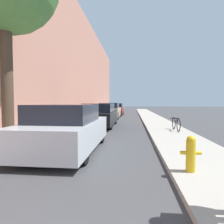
{
  "coord_description": "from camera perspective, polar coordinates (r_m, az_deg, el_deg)",
  "views": [
    {
      "loc": [
        1.16,
        0.65,
        1.48
      ],
      "look_at": [
        0.13,
        10.1,
        1.01
      ],
      "focal_mm": 30.99,
      "sensor_mm": 36.0,
      "label": 1
    }
  ],
  "objects": [
    {
      "name": "parked_car_champagne",
      "position": [
        18.24,
        -0.61,
        0.33
      ],
      "size": [
        1.82,
        4.65,
        1.45
      ],
      "color": "black",
      "rests_on": "ground"
    },
    {
      "name": "sidewalk_right",
      "position": [
        15.51,
        12.64,
        -2.52
      ],
      "size": [
        2.0,
        52.0,
        0.12
      ],
      "color": "#9E998E",
      "rests_on": "ground"
    },
    {
      "name": "parked_car_black",
      "position": [
        12.05,
        -3.61,
        -1.01
      ],
      "size": [
        1.83,
        4.7,
        1.42
      ],
      "color": "black",
      "rests_on": "ground"
    },
    {
      "name": "fire_hydrant",
      "position": [
        4.18,
        22.21,
        -11.15
      ],
      "size": [
        0.39,
        0.18,
        0.71
      ],
      "color": "gold",
      "rests_on": "sidewalk_right"
    },
    {
      "name": "building_facade_left",
      "position": [
        16.73,
        -13.37,
        16.09
      ],
      "size": [
        0.7,
        52.0,
        10.69
      ],
      "color": "tan",
      "rests_on": "ground"
    },
    {
      "name": "ground_plane",
      "position": [
        15.47,
        1.89,
        -2.69
      ],
      "size": [
        120.0,
        120.0,
        0.0
      ],
      "primitive_type": "plane",
      "color": "#3D3D3F"
    },
    {
      "name": "bicycle",
      "position": [
        10.02,
        18.37,
        -3.29
      ],
      "size": [
        0.44,
        1.52,
        0.62
      ],
      "rotation": [
        0.0,
        0.0,
        0.04
      ],
      "color": "black",
      "rests_on": "sidewalk_right"
    },
    {
      "name": "sidewalk_left",
      "position": [
        15.94,
        -8.57,
        -2.34
      ],
      "size": [
        2.0,
        52.0,
        0.12
      ],
      "color": "#9E998E",
      "rests_on": "ground"
    },
    {
      "name": "parked_car_silver",
      "position": [
        6.08,
        -13.25,
        -4.89
      ],
      "size": [
        1.87,
        4.1,
        1.42
      ],
      "color": "black",
      "rests_on": "ground"
    },
    {
      "name": "parked_car_red",
      "position": [
        23.54,
        1.18,
        0.81
      ],
      "size": [
        1.74,
        4.6,
        1.39
      ],
      "color": "black",
      "rests_on": "ground"
    }
  ]
}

